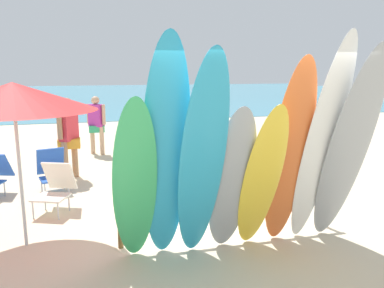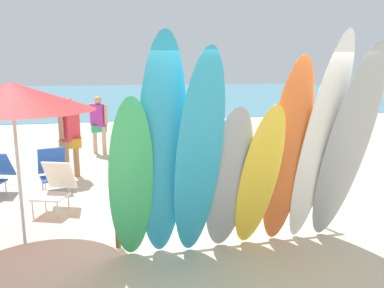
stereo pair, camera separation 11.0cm
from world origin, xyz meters
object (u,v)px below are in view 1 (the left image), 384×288
object	(u,v)px
surfboard_teal_1	(166,155)
surfboard_orange_5	(289,156)
beach_umbrella	(13,97)
beach_chair_blue	(52,169)
surfboard_green_0	(135,184)
surfboard_teal_2	(202,163)
surfboard_yellow_4	(262,180)
surfboard_grey_3	(232,182)
surfboard_white_6	(321,146)
surfboard_grey_7	(347,151)
beachgoer_photographing	(68,133)
beach_chair_striped	(56,186)
surfboard_rack	(228,198)
beachgoer_strolling	(96,121)

from	to	relation	value
surfboard_teal_1	surfboard_orange_5	distance (m)	1.58
beach_umbrella	beach_chair_blue	bearing A→B (deg)	86.41
surfboard_green_0	surfboard_teal_2	world-z (taller)	surfboard_teal_2
surfboard_yellow_4	beach_umbrella	world-z (taller)	beach_umbrella
surfboard_teal_2	surfboard_yellow_4	size ratio (longest dim) A/B	1.30
surfboard_green_0	surfboard_orange_5	xyz separation A→B (m)	(1.92, -0.03, 0.22)
surfboard_green_0	surfboard_grey_3	size ratio (longest dim) A/B	1.06
surfboard_white_6	surfboard_grey_7	world-z (taller)	surfboard_white_6
surfboard_grey_3	beachgoer_photographing	world-z (taller)	surfboard_grey_3
beach_chair_blue	beach_chair_striped	size ratio (longest dim) A/B	1.00
surfboard_yellow_4	surfboard_grey_7	distance (m)	1.14
surfboard_rack	beach_chair_striped	world-z (taller)	beach_chair_striped
beach_chair_striped	surfboard_teal_1	bearing A→B (deg)	-35.06
surfboard_rack	surfboard_green_0	xyz separation A→B (m)	(-1.34, -0.55, 0.47)
surfboard_yellow_4	beach_umbrella	size ratio (longest dim) A/B	0.96
surfboard_green_0	beach_chair_blue	xyz separation A→B (m)	(-1.22, 3.29, -0.60)
surfboard_teal_1	surfboard_orange_5	xyz separation A→B (m)	(1.57, 0.02, -0.11)
surfboard_teal_2	surfboard_grey_7	bearing A→B (deg)	-1.40
surfboard_rack	surfboard_yellow_4	bearing A→B (deg)	-71.35
surfboard_orange_5	surfboard_white_6	xyz separation A→B (m)	(0.37, -0.10, 0.13)
beachgoer_strolling	surfboard_orange_5	bearing A→B (deg)	148.61
surfboard_teal_2	beach_chair_blue	xyz separation A→B (m)	(-1.97, 3.47, -0.85)
surfboard_orange_5	surfboard_white_6	distance (m)	0.41
surfboard_orange_5	beach_umbrella	size ratio (longest dim) A/B	1.19
surfboard_green_0	surfboard_orange_5	world-z (taller)	surfboard_orange_5
surfboard_grey_3	beach_chair_striped	size ratio (longest dim) A/B	2.42
beach_chair_blue	beach_umbrella	world-z (taller)	beach_umbrella
surfboard_teal_1	beachgoer_strolling	xyz separation A→B (m)	(-0.69, 6.47, -0.44)
surfboard_rack	surfboard_teal_1	size ratio (longest dim) A/B	1.11
surfboard_teal_2	beachgoer_strolling	bearing A→B (deg)	98.46
surfboard_teal_1	surfboard_yellow_4	bearing A→B (deg)	0.97
surfboard_orange_5	beach_chair_blue	xyz separation A→B (m)	(-3.15, 3.32, -0.81)
surfboard_green_0	beachgoer_strolling	size ratio (longest dim) A/B	1.34
surfboard_green_0	beach_chair_striped	distance (m)	2.51
surfboard_yellow_4	surfboard_white_6	bearing A→B (deg)	-8.87
surfboard_rack	surfboard_grey_3	size ratio (longest dim) A/B	1.53
surfboard_teal_2	surfboard_yellow_4	world-z (taller)	surfboard_teal_2
surfboard_rack	beach_chair_striped	bearing A→B (deg)	146.05
beachgoer_strolling	beachgoer_photographing	bearing A→B (deg)	114.80
surfboard_teal_1	beach_umbrella	bearing A→B (deg)	151.22
surfboard_orange_5	beachgoer_photographing	size ratio (longest dim) A/B	1.48
beach_umbrella	beachgoer_photographing	bearing A→B (deg)	82.14
surfboard_white_6	beach_chair_striped	bearing A→B (deg)	143.24
surfboard_teal_2	surfboard_yellow_4	distance (m)	0.87
surfboard_yellow_4	beachgoer_photographing	distance (m)	4.85
surfboard_teal_2	surfboard_orange_5	bearing A→B (deg)	6.85
surfboard_rack	surfboard_teal_2	world-z (taller)	surfboard_teal_2
surfboard_teal_2	beach_chair_striped	bearing A→B (deg)	126.73
surfboard_teal_2	surfboard_rack	bearing A→B (deg)	50.33
surfboard_yellow_4	beachgoer_strolling	distance (m)	6.75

